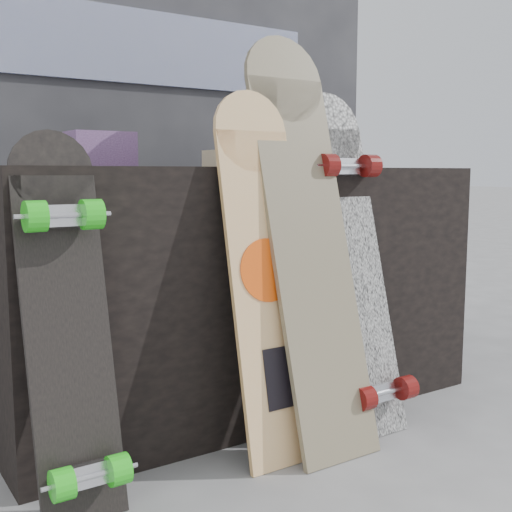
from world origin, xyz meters
TOP-DOWN VIEW (x-y plane):
  - ground at (0.00, 0.00)m, footprint 60.00×60.00m
  - vendor_table at (0.00, 0.50)m, footprint 1.60×0.60m
  - booth at (0.00, 1.35)m, footprint 2.40×0.22m
  - merch_box_purple at (-0.46, 0.50)m, footprint 0.18×0.12m
  - merch_box_small at (0.26, 0.59)m, footprint 0.14×0.14m
  - merch_box_flat at (0.07, 0.62)m, footprint 0.22×0.10m
  - longboard_geisha at (-0.15, 0.12)m, footprint 0.23×0.22m
  - longboard_celtic at (-0.00, 0.12)m, footprint 0.26×0.34m
  - longboard_cascadia at (0.19, 0.15)m, footprint 0.24×0.34m
  - skateboard_dark at (-0.69, 0.12)m, footprint 0.20×0.27m

SIDE VIEW (x-z plane):
  - ground at x=0.00m, z-range 0.00..0.00m
  - vendor_table at x=0.00m, z-range 0.00..0.80m
  - skateboard_dark at x=-0.69m, z-range 0.01..0.89m
  - longboard_cascadia at x=0.19m, z-range 0.02..1.05m
  - longboard_geisha at x=-0.15m, z-range 0.03..1.04m
  - longboard_celtic at x=0.00m, z-range 0.04..1.22m
  - merch_box_flat at x=0.07m, z-range 0.80..0.86m
  - merch_box_purple at x=-0.46m, z-range 0.80..0.90m
  - merch_box_small at x=0.26m, z-range 0.80..0.92m
  - booth at x=0.00m, z-range 0.00..2.20m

